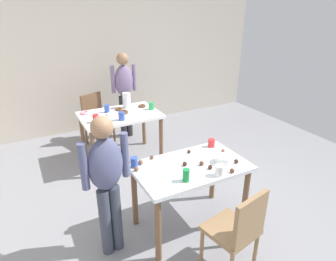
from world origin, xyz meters
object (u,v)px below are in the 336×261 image
(person_girl_near, at_px, (107,177))
(mixing_bowl, at_px, (224,159))
(pitcher_far, at_px, (127,100))
(dining_table_near, at_px, (190,175))
(dining_table_far, at_px, (120,120))
(chair_far_table, at_px, (96,116))
(person_adult_far, at_px, (124,88))
(chair_near_table, at_px, (238,229))
(soda_can, at_px, (186,175))

(person_girl_near, relative_size, mixing_bowl, 8.25)
(pitcher_far, bearing_deg, dining_table_near, -91.60)
(pitcher_far, bearing_deg, dining_table_far, -132.34)
(dining_table_near, height_order, dining_table_far, same)
(chair_far_table, distance_m, pitcher_far, 0.75)
(chair_far_table, xyz_separation_m, person_adult_far, (0.55, 0.05, 0.41))
(person_girl_near, xyz_separation_m, mixing_bowl, (1.18, -0.15, -0.05))
(dining_table_near, distance_m, mixing_bowl, 0.38)
(person_girl_near, bearing_deg, chair_near_table, -40.82)
(dining_table_near, bearing_deg, mixing_bowl, -17.16)
(dining_table_near, bearing_deg, pitcher_far, 88.40)
(dining_table_near, distance_m, soda_can, 0.34)
(person_girl_near, height_order, person_adult_far, person_adult_far)
(person_girl_near, relative_size, person_adult_far, 0.94)
(person_girl_near, height_order, mixing_bowl, person_girl_near)
(mixing_bowl, height_order, pitcher_far, pitcher_far)
(chair_near_table, bearing_deg, dining_table_far, 93.97)
(person_adult_far, bearing_deg, dining_table_near, -95.06)
(dining_table_far, height_order, person_girl_near, person_girl_near)
(dining_table_far, height_order, pitcher_far, pitcher_far)
(chair_far_table, bearing_deg, person_adult_far, 4.86)
(chair_far_table, bearing_deg, dining_table_far, -76.06)
(mixing_bowl, bearing_deg, person_adult_far, 92.25)
(mixing_bowl, bearing_deg, dining_table_near, 162.84)
(chair_far_table, relative_size, pitcher_far, 3.63)
(dining_table_near, bearing_deg, chair_near_table, -87.26)
(dining_table_near, relative_size, chair_far_table, 1.32)
(chair_near_table, xyz_separation_m, pitcher_far, (0.02, 2.71, 0.37))
(pitcher_far, bearing_deg, mixing_bowl, -82.46)
(person_adult_far, bearing_deg, chair_near_table, -93.35)
(chair_near_table, height_order, chair_far_table, same)
(person_adult_far, bearing_deg, soda_can, -98.51)
(chair_near_table, bearing_deg, pitcher_far, 89.56)
(chair_near_table, relative_size, person_girl_near, 0.61)
(dining_table_far, height_order, chair_far_table, chair_far_table)
(soda_can, bearing_deg, mixing_bowl, 12.78)
(dining_table_near, xyz_separation_m, mixing_bowl, (0.33, -0.10, 0.15))
(dining_table_near, relative_size, person_adult_far, 0.76)
(dining_table_near, distance_m, person_adult_far, 2.58)
(soda_can, bearing_deg, chair_near_table, -66.04)
(soda_can, xyz_separation_m, pitcher_far, (0.24, 2.20, 0.06))
(dining_table_near, relative_size, soda_can, 9.39)
(person_girl_near, distance_m, person_adult_far, 2.74)
(chair_far_table, xyz_separation_m, mixing_bowl, (0.65, -2.62, 0.29))
(mixing_bowl, relative_size, soda_can, 1.41)
(chair_far_table, distance_m, person_adult_far, 0.69)
(person_girl_near, xyz_separation_m, soda_can, (0.66, -0.26, -0.03))
(dining_table_near, height_order, chair_near_table, chair_near_table)
(chair_near_table, distance_m, chair_far_table, 3.26)
(person_girl_near, bearing_deg, chair_far_table, 77.90)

